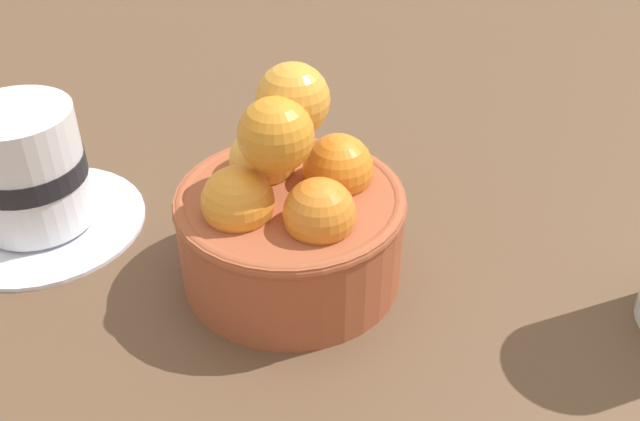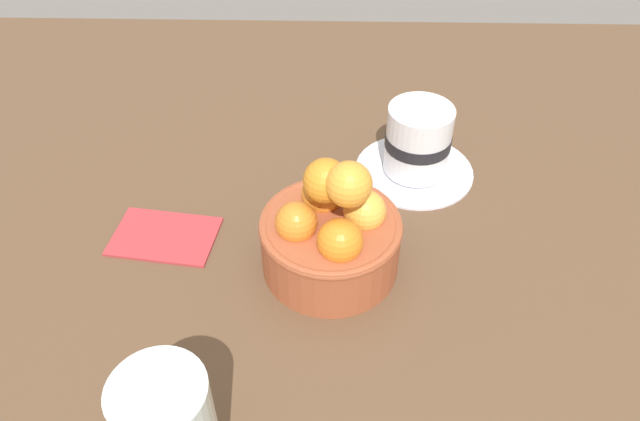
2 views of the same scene
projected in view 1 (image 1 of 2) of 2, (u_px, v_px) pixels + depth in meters
The scene contains 3 objects.
ground_plane at pixel (293, 298), 47.70cm from camera, with size 123.21×112.00×4.44cm, color brown.
terracotta_bowl at pixel (290, 214), 43.69cm from camera, with size 14.05×14.05×13.75cm.
coffee_cup at pixel (29, 177), 48.31cm from camera, with size 14.25×14.25×8.95cm.
Camera 1 is at (34.26, -8.13, 30.55)cm, focal length 40.34 mm.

